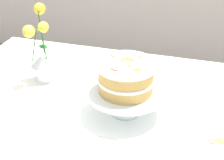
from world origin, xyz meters
name	(u,v)px	position (x,y,z in m)	size (l,w,h in m)	color
dining_table	(101,126)	(0.00, -0.03, 0.65)	(1.40, 1.00, 0.74)	white
linen_napkin	(125,113)	(0.10, -0.04, 0.74)	(0.32, 0.32, 0.00)	white
cake_stand	(126,95)	(0.10, -0.04, 0.82)	(0.29, 0.29, 0.10)	silver
layer_cake	(126,77)	(0.10, -0.04, 0.90)	(0.21, 0.21, 0.12)	tan
flower_vase	(42,55)	(-0.31, 0.11, 0.86)	(0.11, 0.13, 0.33)	silver
loose_petal_0	(220,141)	(0.45, -0.11, 0.74)	(0.04, 0.02, 0.01)	yellow
loose_petal_1	(212,141)	(0.43, -0.11, 0.74)	(0.04, 0.03, 0.00)	#E56B51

